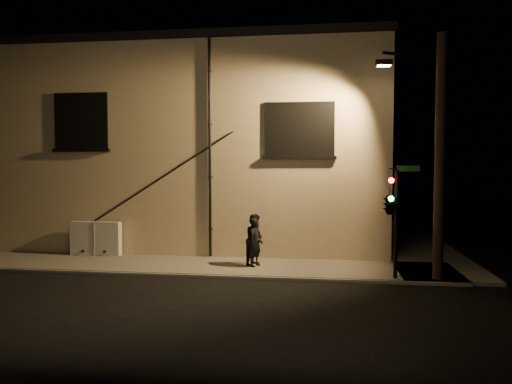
# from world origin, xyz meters

# --- Properties ---
(ground) EXTENTS (90.00, 90.00, 0.00)m
(ground) POSITION_xyz_m (0.00, 0.00, 0.00)
(ground) COLOR black
(sidewalk) EXTENTS (21.00, 16.00, 0.12)m
(sidewalk) POSITION_xyz_m (1.22, 4.39, 0.06)
(sidewalk) COLOR slate
(sidewalk) RESTS_ON ground
(building) EXTENTS (16.20, 12.23, 8.80)m
(building) POSITION_xyz_m (-3.00, 8.99, 4.40)
(building) COLOR #CDB693
(building) RESTS_ON ground
(utility_cabinet) EXTENTS (2.00, 0.34, 1.32)m
(utility_cabinet) POSITION_xyz_m (-6.35, 2.70, 0.78)
(utility_cabinet) COLOR silver
(utility_cabinet) RESTS_ON sidewalk
(pedestrian_a) EXTENTS (0.63, 0.73, 1.70)m
(pedestrian_a) POSITION_xyz_m (0.16, 1.45, 0.97)
(pedestrian_a) COLOR black
(pedestrian_a) RESTS_ON sidewalk
(pedestrian_b) EXTENTS (0.91, 1.04, 1.81)m
(pedestrian_b) POSITION_xyz_m (0.12, 1.69, 1.03)
(pedestrian_b) COLOR black
(pedestrian_b) RESTS_ON sidewalk
(traffic_signal) EXTENTS (1.15, 2.05, 3.53)m
(traffic_signal) POSITION_xyz_m (4.57, 0.19, 2.50)
(traffic_signal) COLOR black
(traffic_signal) RESTS_ON sidewalk
(streetlamp_pole) EXTENTS (2.05, 1.40, 7.70)m
(streetlamp_pole) POSITION_xyz_m (5.98, 0.39, 4.05)
(streetlamp_pole) COLOR black
(streetlamp_pole) RESTS_ON ground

